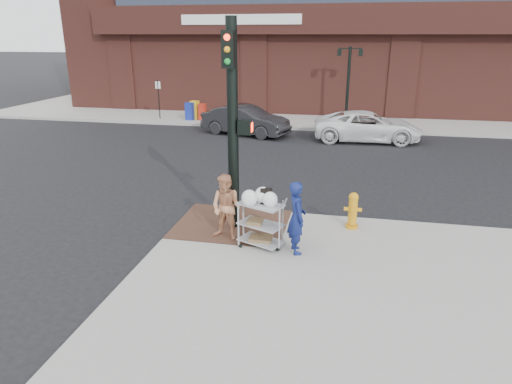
% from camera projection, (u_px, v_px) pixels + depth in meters
% --- Properties ---
extents(ground, '(220.00, 220.00, 0.00)m').
position_uv_depth(ground, '(247.00, 246.00, 10.82)').
color(ground, black).
rests_on(ground, ground).
extents(sidewalk_far, '(65.00, 36.00, 0.15)m').
position_uv_depth(sidewalk_far, '(477.00, 93.00, 38.03)').
color(sidewalk_far, '#9A9791').
rests_on(sidewalk_far, ground).
extents(brick_curb_ramp, '(2.80, 2.40, 0.01)m').
position_uv_depth(brick_curb_ramp, '(232.00, 224.00, 11.71)').
color(brick_curb_ramp, '#4B2E23').
rests_on(brick_curb_ramp, sidewalk_near).
extents(lamp_post, '(1.32, 0.22, 4.00)m').
position_uv_depth(lamp_post, '(348.00, 76.00, 24.39)').
color(lamp_post, black).
rests_on(lamp_post, sidewalk_far).
extents(parking_sign, '(0.05, 0.05, 2.20)m').
position_uv_depth(parking_sign, '(159.00, 99.00, 25.90)').
color(parking_sign, black).
rests_on(parking_sign, sidewalk_far).
extents(traffic_signal_pole, '(0.61, 0.51, 5.00)m').
position_uv_depth(traffic_signal_pole, '(233.00, 121.00, 10.69)').
color(traffic_signal_pole, black).
rests_on(traffic_signal_pole, sidewalk_near).
extents(woman_blue, '(0.58, 0.70, 1.65)m').
position_uv_depth(woman_blue, '(297.00, 217.00, 9.96)').
color(woman_blue, navy).
rests_on(woman_blue, sidewalk_near).
extents(pedestrian_tan, '(0.88, 0.76, 1.58)m').
position_uv_depth(pedestrian_tan, '(226.00, 207.00, 10.64)').
color(pedestrian_tan, tan).
rests_on(pedestrian_tan, sidewalk_near).
extents(sedan_dark, '(4.66, 2.73, 1.45)m').
position_uv_depth(sedan_dark, '(245.00, 120.00, 22.57)').
color(sedan_dark, black).
rests_on(sedan_dark, ground).
extents(minivan_white, '(5.04, 2.49, 1.38)m').
position_uv_depth(minivan_white, '(368.00, 126.00, 21.27)').
color(minivan_white, white).
rests_on(minivan_white, ground).
extents(utility_cart, '(1.13, 0.89, 1.38)m').
position_uv_depth(utility_cart, '(261.00, 220.00, 10.32)').
color(utility_cart, '#9B9BA0').
rests_on(utility_cart, sidewalk_near).
extents(fire_hydrant, '(0.44, 0.31, 0.94)m').
position_uv_depth(fire_hydrant, '(353.00, 210.00, 11.33)').
color(fire_hydrant, orange).
rests_on(fire_hydrant, sidewalk_near).
extents(newsbox_red, '(0.40, 0.36, 0.91)m').
position_uv_depth(newsbox_red, '(202.00, 112.00, 25.72)').
color(newsbox_red, '#B02314').
rests_on(newsbox_red, sidewalk_far).
extents(newsbox_yellow, '(0.48, 0.45, 1.03)m').
position_uv_depth(newsbox_yellow, '(195.00, 110.00, 26.03)').
color(newsbox_yellow, yellow).
rests_on(newsbox_yellow, sidewalk_far).
extents(newsbox_blue, '(0.46, 0.42, 0.98)m').
position_uv_depth(newsbox_blue, '(190.00, 111.00, 25.73)').
color(newsbox_blue, navy).
rests_on(newsbox_blue, sidewalk_far).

